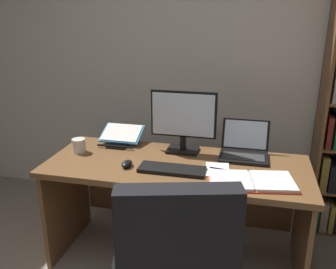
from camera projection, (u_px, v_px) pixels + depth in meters
The scene contains 11 objects.
wall_back at pixel (195, 64), 3.13m from camera, with size 5.65×0.12×2.55m, color beige.
desk at pixel (179, 186), 2.55m from camera, with size 1.73×0.71×0.75m.
monitor at pixel (183, 122), 2.55m from camera, with size 0.47×0.16×0.44m.
laptop at pixel (244, 149), 2.52m from camera, with size 0.33×0.31×0.23m.
keyboard at pixel (172, 169), 2.29m from camera, with size 0.42×0.15×0.02m, color black.
computer_mouse at pixel (127, 164), 2.36m from camera, with size 0.06×0.10×0.04m, color black.
reading_stand_with_book at pixel (121, 135), 2.76m from camera, with size 0.31×0.27×0.12m.
open_binder at pixel (251, 181), 2.14m from camera, with size 0.54×0.36×0.02m.
notepad at pixel (217, 170), 2.30m from camera, with size 0.15×0.21×0.01m, color silver.
pen at pixel (221, 169), 2.30m from camera, with size 0.01×0.01×0.14m, color navy.
coffee_mug at pixel (79, 146), 2.59m from camera, with size 0.09×0.09×0.10m, color silver.
Camera 1 is at (0.51, -0.93, 1.72)m, focal length 38.95 mm.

